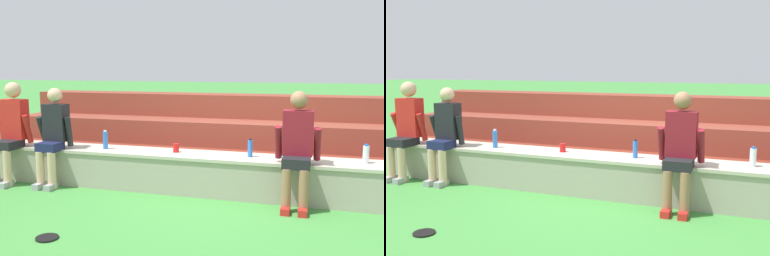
% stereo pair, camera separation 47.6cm
% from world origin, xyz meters
% --- Properties ---
extents(ground_plane, '(80.00, 80.00, 0.00)m').
position_xyz_m(ground_plane, '(0.00, 0.00, 0.00)').
color(ground_plane, '#428E3D').
extents(stone_seating_wall, '(7.10, 0.59, 0.52)m').
position_xyz_m(stone_seating_wall, '(0.00, 0.28, 0.28)').
color(stone_seating_wall, '#A8A08E').
rests_on(stone_seating_wall, ground).
extents(brick_bleachers, '(8.13, 1.94, 1.18)m').
position_xyz_m(brick_bleachers, '(0.00, 1.89, 0.46)').
color(brick_bleachers, maroon).
rests_on(brick_bleachers, ground).
extents(person_far_left, '(0.55, 0.59, 1.45)m').
position_xyz_m(person_far_left, '(-3.12, -0.01, 0.78)').
color(person_far_left, '#DBAD89').
rests_on(person_far_left, ground).
extents(person_left_of_center, '(0.51, 0.53, 1.37)m').
position_xyz_m(person_left_of_center, '(-2.44, 0.02, 0.73)').
color(person_left_of_center, '#DBAD89').
rests_on(person_left_of_center, ground).
extents(person_center, '(0.53, 0.55, 1.39)m').
position_xyz_m(person_center, '(0.89, -0.02, 0.74)').
color(person_center, '#996B4C').
rests_on(person_center, ground).
extents(water_bottle_center_gap, '(0.07, 0.07, 0.23)m').
position_xyz_m(water_bottle_center_gap, '(1.68, 0.32, 0.63)').
color(water_bottle_center_gap, silver).
rests_on(water_bottle_center_gap, stone_seating_wall).
extents(water_bottle_mid_left, '(0.06, 0.06, 0.24)m').
position_xyz_m(water_bottle_mid_left, '(0.29, 0.29, 0.63)').
color(water_bottle_mid_left, blue).
rests_on(water_bottle_mid_left, stone_seating_wall).
extents(water_bottle_near_right, '(0.07, 0.07, 0.26)m').
position_xyz_m(water_bottle_near_right, '(-1.75, 0.25, 0.64)').
color(water_bottle_near_right, blue).
rests_on(water_bottle_near_right, stone_seating_wall).
extents(plastic_cup_right_end, '(0.08, 0.08, 0.12)m').
position_xyz_m(plastic_cup_right_end, '(-0.72, 0.31, 0.58)').
color(plastic_cup_right_end, red).
rests_on(plastic_cup_right_end, stone_seating_wall).
extents(frisbee, '(0.22, 0.22, 0.02)m').
position_xyz_m(frisbee, '(-1.37, -1.69, 0.01)').
color(frisbee, black).
rests_on(frisbee, ground).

